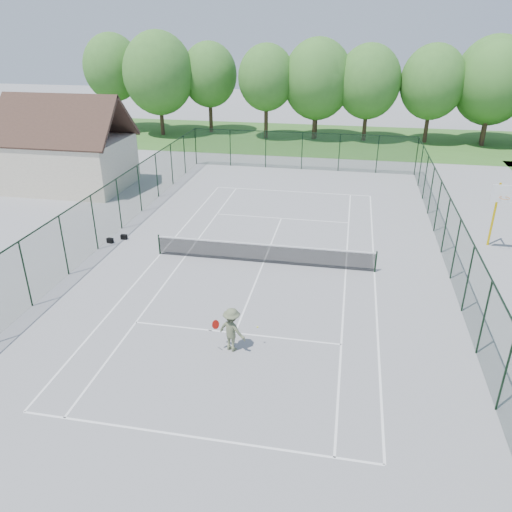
% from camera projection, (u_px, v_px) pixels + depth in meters
% --- Properties ---
extents(ground, '(140.00, 140.00, 0.00)m').
position_uv_depth(ground, '(263.00, 263.00, 25.17)').
color(ground, gray).
rests_on(ground, ground).
extents(grass_far, '(80.00, 16.00, 0.01)m').
position_uv_depth(grass_far, '(314.00, 139.00, 51.84)').
color(grass_far, '#3D722A').
rests_on(grass_far, ground).
extents(court_lines, '(11.05, 23.85, 0.01)m').
position_uv_depth(court_lines, '(263.00, 263.00, 25.17)').
color(court_lines, white).
rests_on(court_lines, ground).
extents(tennis_net, '(11.08, 0.08, 1.10)m').
position_uv_depth(tennis_net, '(263.00, 252.00, 24.92)').
color(tennis_net, black).
rests_on(tennis_net, ground).
extents(fence_enclosure, '(18.05, 36.05, 3.02)m').
position_uv_depth(fence_enclosure, '(264.00, 234.00, 24.51)').
color(fence_enclosure, '#16331E').
rests_on(fence_enclosure, ground).
extents(utility_building, '(8.60, 6.27, 6.63)m').
position_uv_depth(utility_building, '(67.00, 145.00, 35.44)').
color(utility_building, beige).
rests_on(utility_building, ground).
extents(tree_line_far, '(39.40, 6.40, 9.70)m').
position_uv_depth(tree_line_far, '(316.00, 78.00, 49.29)').
color(tree_line_far, '#422C1F').
rests_on(tree_line_far, ground).
extents(basketball_goal, '(1.20, 1.43, 3.65)m').
position_uv_depth(basketball_goal, '(499.00, 203.00, 25.66)').
color(basketball_goal, '#CFAA05').
rests_on(basketball_goal, ground).
extents(sports_bag_a, '(0.37, 0.26, 0.27)m').
position_uv_depth(sports_bag_a, '(110.00, 241.00, 27.38)').
color(sports_bag_a, black).
rests_on(sports_bag_a, ground).
extents(sports_bag_b, '(0.34, 0.21, 0.27)m').
position_uv_depth(sports_bag_b, '(124.00, 237.00, 27.85)').
color(sports_bag_b, black).
rests_on(sports_bag_b, ground).
extents(tennis_player, '(1.78, 1.03, 1.73)m').
position_uv_depth(tennis_player, '(232.00, 330.00, 18.15)').
color(tennis_player, '#5F6748').
rests_on(tennis_player, ground).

